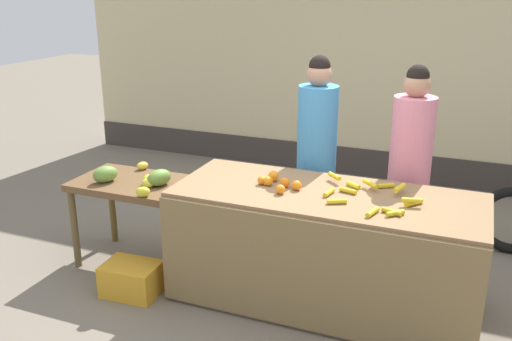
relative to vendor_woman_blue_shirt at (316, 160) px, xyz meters
The scene contains 11 objects.
ground_plane 1.16m from the vendor_woman_blue_shirt, 92.90° to the right, with size 24.00×24.00×0.00m, color #756B5B.
market_wall_back 2.60m from the vendor_woman_blue_shirt, 90.82° to the left, with size 7.97×0.23×3.45m.
fruit_stall_counter 0.90m from the vendor_woman_blue_shirt, 68.25° to the right, with size 2.30×0.93×0.90m.
side_table_wooden 1.56m from the vendor_woman_blue_shirt, 152.95° to the right, with size 1.10×0.64×0.77m.
banana_bunch_pile 0.93m from the vendor_woman_blue_shirt, 48.01° to the right, with size 0.76×0.67×0.07m.
orange_pile 0.71m from the vendor_woman_blue_shirt, 98.24° to the right, with size 0.36×0.32×0.08m.
mango_papaya_pile 1.57m from the vendor_woman_blue_shirt, 150.69° to the right, with size 0.69×0.70×0.14m.
vendor_woman_blue_shirt is the anchor object (origin of this frame).
vendor_woman_pink_shirt 0.79m from the vendor_woman_blue_shirt, ahead, with size 0.34×0.34×1.79m.
produce_crate 1.84m from the vendor_woman_blue_shirt, 134.51° to the right, with size 0.44×0.32×0.26m, color gold.
produce_sack 0.90m from the vendor_woman_blue_shirt, 169.61° to the left, with size 0.36×0.30×0.46m, color tan.
Camera 1 is at (1.28, -3.78, 2.40)m, focal length 39.21 mm.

